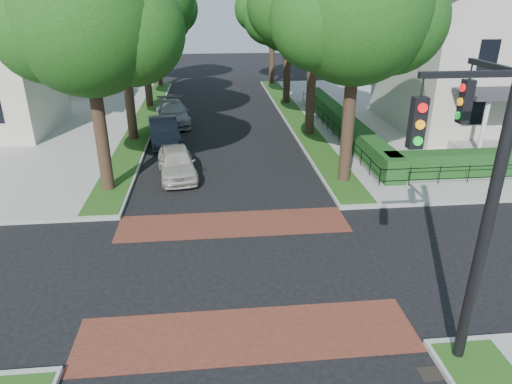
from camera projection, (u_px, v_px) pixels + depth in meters
ground at (239, 269)px, 15.03m from camera, size 120.00×120.00×0.00m
sidewalk_ne at (481, 114)px, 34.15m from camera, size 30.00×30.00×0.15m
crosswalk_far at (234, 224)px, 17.95m from camera, size 9.00×2.20×0.01m
crosswalk_near at (247, 335)px, 12.11m from camera, size 9.00×2.20×0.01m
storm_drain at (433, 374)px, 10.86m from camera, size 0.65×0.45×0.01m
grass_strip_ne at (296, 117)px, 32.90m from camera, size 1.60×29.80×0.02m
grass_strip_nw at (144, 121)px, 31.89m from camera, size 1.60×29.80×0.02m
tree_right_near at (358, 12)px, 19.11m from camera, size 7.75×6.67×10.66m
tree_right_mid at (316, 0)px, 26.28m from camera, size 8.25×7.09×11.22m
tree_right_far at (289, 14)px, 34.90m from camera, size 7.25×6.23×9.74m
tree_right_back at (273, 6)px, 42.97m from camera, size 7.50×6.45×10.20m
tree_left_near at (90, 23)px, 18.23m from camera, size 7.50×6.45×10.20m
tree_left_far at (143, 12)px, 33.78m from camera, size 7.00×6.02×9.86m
tree_left_back at (155, 5)px, 41.90m from camera, size 7.75×6.66×10.44m
hedge_main_road at (343, 123)px, 29.13m from camera, size 1.00×18.00×1.20m
fence_main_road at (331, 126)px, 29.12m from camera, size 0.06×18.00×0.90m
house_victorian at (497, 34)px, 28.78m from camera, size 13.00×13.05×12.48m
house_left_far at (41, 34)px, 40.77m from camera, size 10.00×9.00×10.14m
traffic_signal at (482, 181)px, 9.58m from camera, size 2.17×2.00×8.00m
parked_car_front at (177, 163)px, 22.35m from camera, size 2.34×4.50×1.46m
parked_car_middle at (164, 131)px, 27.40m from camera, size 2.35×4.84×1.53m
parked_car_rear at (173, 113)px, 31.58m from camera, size 2.85×5.46×1.51m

